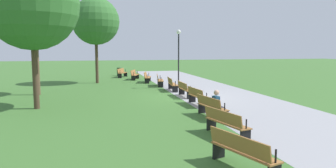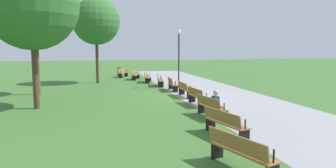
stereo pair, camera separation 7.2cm
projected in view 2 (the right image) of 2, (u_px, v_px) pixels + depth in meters
The scene contains 18 objects.
ground_plane at pixel (186, 97), 18.18m from camera, with size 120.00×120.00×0.00m, color #3D6B2D.
path_paving at pixel (220, 95), 18.66m from camera, with size 42.60×5.44×0.01m, color #939399.
bench_0 at pixel (123, 73), 30.68m from camera, with size 1.95×1.17×0.89m.
bench_1 at pixel (135, 74), 28.36m from camera, with size 1.97×1.04×0.89m.
bench_2 at pixel (147, 77), 25.92m from camera, with size 1.97×0.91×0.89m.
bench_3 at pixel (160, 80), 23.39m from camera, with size 1.96×0.77×0.89m.
bench_4 at pixel (172, 84), 20.78m from camera, with size 1.95×0.62×0.89m.
bench_5 at pixel (185, 89), 18.11m from camera, with size 1.91×0.47×0.89m.
bench_6 at pixel (197, 96), 15.38m from camera, with size 1.95×0.62×0.89m.
bench_7 at pixel (211, 106), 12.63m from camera, with size 1.96×0.77×0.89m.
bench_8 at pixel (225, 122), 9.86m from camera, with size 1.97×0.91×0.89m.
bench_9 at pixel (240, 151), 7.10m from camera, with size 1.97×1.04×0.89m.
person_seated at pixel (217, 103), 12.39m from camera, with size 0.38×0.56×1.20m.
tree_0 at pixel (35, 21), 18.50m from camera, with size 2.97×2.97×6.04m.
tree_2 at pixel (96, 21), 24.93m from camera, with size 3.89×3.89×7.07m.
tree_3 at pixel (32, 4), 14.02m from camera, with size 4.34×4.34×7.12m.
lamp_post at pixel (179, 48), 22.01m from camera, with size 0.32×0.32×4.24m.
trash_bin at pixel (120, 72), 32.29m from camera, with size 0.51×0.51×0.87m, color #2D512D.
Camera 2 is at (17.30, -4.96, 2.86)m, focal length 32.37 mm.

